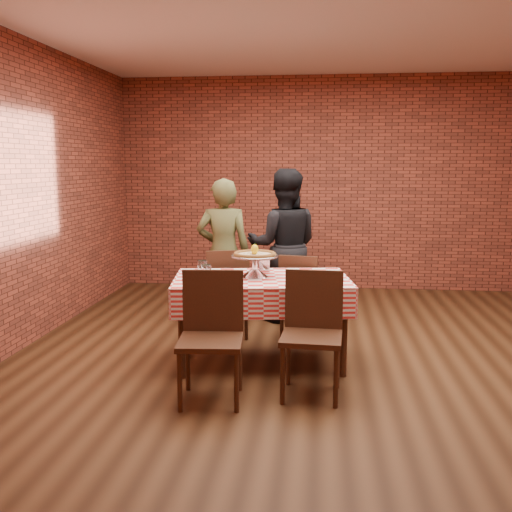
% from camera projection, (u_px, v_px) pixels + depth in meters
% --- Properties ---
extents(ground, '(6.00, 6.00, 0.00)m').
position_uv_depth(ground, '(316.00, 356.00, 5.23)').
color(ground, black).
rests_on(ground, ground).
extents(back_wall, '(5.50, 0.00, 5.50)m').
position_uv_depth(back_wall, '(320.00, 184.00, 7.95)').
color(back_wall, brown).
rests_on(back_wall, ground).
extents(table, '(1.57, 1.07, 0.75)m').
position_uv_depth(table, '(262.00, 321.00, 5.03)').
color(table, '#3C1F10').
rests_on(table, ground).
extents(tablecloth, '(1.61, 1.11, 0.25)m').
position_uv_depth(tablecloth, '(262.00, 292.00, 4.99)').
color(tablecloth, red).
rests_on(tablecloth, table).
extents(pizza_stand, '(0.43, 0.43, 0.18)m').
position_uv_depth(pizza_stand, '(255.00, 266.00, 4.99)').
color(pizza_stand, silver).
rests_on(pizza_stand, tablecloth).
extents(pizza, '(0.38, 0.38, 0.03)m').
position_uv_depth(pizza, '(255.00, 255.00, 4.97)').
color(pizza, beige).
rests_on(pizza, pizza_stand).
extents(lemon, '(0.07, 0.07, 0.08)m').
position_uv_depth(lemon, '(255.00, 249.00, 4.96)').
color(lemon, yellow).
rests_on(lemon, pizza).
extents(water_glass_left, '(0.09, 0.09, 0.13)m').
position_uv_depth(water_glass_left, '(206.00, 273.00, 4.83)').
color(water_glass_left, white).
rests_on(water_glass_left, tablecloth).
extents(water_glass_right, '(0.09, 0.09, 0.13)m').
position_uv_depth(water_glass_right, '(203.00, 268.00, 5.04)').
color(water_glass_right, white).
rests_on(water_glass_right, tablecloth).
extents(side_plate, '(0.17, 0.17, 0.01)m').
position_uv_depth(side_plate, '(324.00, 279.00, 4.87)').
color(side_plate, white).
rests_on(side_plate, tablecloth).
extents(sweetener_packet_a, '(0.06, 0.05, 0.00)m').
position_uv_depth(sweetener_packet_a, '(332.00, 280.00, 4.84)').
color(sweetener_packet_a, white).
rests_on(sweetener_packet_a, tablecloth).
extents(sweetener_packet_b, '(0.05, 0.04, 0.00)m').
position_uv_depth(sweetener_packet_b, '(341.00, 280.00, 4.85)').
color(sweetener_packet_b, white).
rests_on(sweetener_packet_b, tablecloth).
extents(condiment_caddy, '(0.10, 0.09, 0.14)m').
position_uv_depth(condiment_caddy, '(264.00, 264.00, 5.23)').
color(condiment_caddy, silver).
rests_on(condiment_caddy, tablecloth).
extents(chair_near_left, '(0.49, 0.49, 0.94)m').
position_uv_depth(chair_near_left, '(211.00, 339.00, 4.19)').
color(chair_near_left, '#3C1F10').
rests_on(chair_near_left, ground).
extents(chair_near_right, '(0.47, 0.47, 0.92)m').
position_uv_depth(chair_near_right, '(311.00, 336.00, 4.28)').
color(chair_near_right, '#3C1F10').
rests_on(chair_near_right, ground).
extents(chair_far_left, '(0.53, 0.53, 0.90)m').
position_uv_depth(chair_far_left, '(225.00, 292.00, 5.80)').
color(chair_far_left, '#3C1F10').
rests_on(chair_far_left, ground).
extents(chair_far_right, '(0.44, 0.44, 0.86)m').
position_uv_depth(chair_far_right, '(302.00, 296.00, 5.73)').
color(chair_far_right, '#3C1F10').
rests_on(chair_far_right, ground).
extents(diner_olive, '(0.61, 0.43, 1.57)m').
position_uv_depth(diner_olive, '(223.00, 252.00, 6.18)').
color(diner_olive, '#4F502B').
rests_on(diner_olive, ground).
extents(diner_black, '(0.85, 0.69, 1.67)m').
position_uv_depth(diner_black, '(284.00, 246.00, 6.34)').
color(diner_black, black).
rests_on(diner_black, ground).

